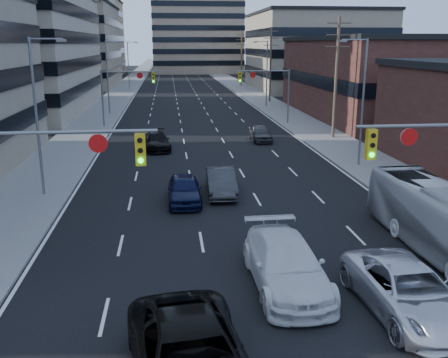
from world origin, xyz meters
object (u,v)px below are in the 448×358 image
transit_bus (444,222)px  silver_suv (408,291)px  white_van (286,264)px  sedan_blue (184,189)px

transit_bus → silver_suv: bearing=-130.0°
white_van → sedan_blue: 11.00m
transit_bus → sedan_blue: transit_bus is taller
transit_bus → sedan_blue: (-10.63, 8.30, -0.67)m
silver_suv → transit_bus: (3.72, 4.51, 0.62)m
transit_bus → sedan_blue: size_ratio=2.28×
silver_suv → transit_bus: 5.88m
white_van → transit_bus: 7.61m
white_van → sedan_blue: bearing=107.0°
transit_bus → sedan_blue: bearing=141.5°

